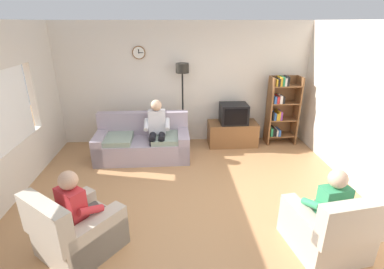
{
  "coord_description": "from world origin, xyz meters",
  "views": [
    {
      "loc": [
        -0.24,
        -3.78,
        2.68
      ],
      "look_at": [
        0.04,
        0.64,
        0.91
      ],
      "focal_mm": 26.64,
      "sensor_mm": 36.0,
      "label": 1
    }
  ],
  "objects_px": {
    "tv": "(234,114)",
    "person_in_right_armchair": "(327,204)",
    "bookshelf": "(280,109)",
    "floor_lamp": "(182,82)",
    "person_on_couch": "(157,127)",
    "couch": "(143,143)",
    "armchair_near_window": "(77,232)",
    "tv_stand": "(232,133)",
    "person_in_left_armchair": "(80,207)",
    "armchair_near_bookshelf": "(327,230)"
  },
  "relations": [
    {
      "from": "tv",
      "to": "person_in_right_armchair",
      "type": "height_order",
      "value": "person_in_right_armchair"
    },
    {
      "from": "bookshelf",
      "to": "floor_lamp",
      "type": "bearing_deg",
      "value": 179.26
    },
    {
      "from": "person_on_couch",
      "to": "couch",
      "type": "bearing_deg",
      "value": 160.58
    },
    {
      "from": "tv",
      "to": "armchair_near_window",
      "type": "xyz_separation_m",
      "value": [
        -2.54,
        -3.14,
        -0.47
      ]
    },
    {
      "from": "tv_stand",
      "to": "tv",
      "type": "xyz_separation_m",
      "value": [
        0.0,
        -0.02,
        0.49
      ]
    },
    {
      "from": "tv_stand",
      "to": "floor_lamp",
      "type": "height_order",
      "value": "floor_lamp"
    },
    {
      "from": "floor_lamp",
      "to": "person_in_left_armchair",
      "type": "xyz_separation_m",
      "value": [
        -1.35,
        -3.19,
        -0.85
      ]
    },
    {
      "from": "person_in_left_armchair",
      "to": "floor_lamp",
      "type": "bearing_deg",
      "value": 67.1
    },
    {
      "from": "person_in_right_armchair",
      "to": "tv_stand",
      "type": "bearing_deg",
      "value": 98.9
    },
    {
      "from": "floor_lamp",
      "to": "person_on_couch",
      "type": "distance_m",
      "value": 1.19
    },
    {
      "from": "couch",
      "to": "tv",
      "type": "relative_size",
      "value": 3.17
    },
    {
      "from": "armchair_near_bookshelf",
      "to": "person_in_left_armchair",
      "type": "distance_m",
      "value": 3.03
    },
    {
      "from": "armchair_near_window",
      "to": "person_in_right_armchair",
      "type": "xyz_separation_m",
      "value": [
        3.04,
        -0.07,
        0.32
      ]
    },
    {
      "from": "couch",
      "to": "floor_lamp",
      "type": "relative_size",
      "value": 1.03
    },
    {
      "from": "tv_stand",
      "to": "armchair_near_window",
      "type": "relative_size",
      "value": 0.93
    },
    {
      "from": "bookshelf",
      "to": "floor_lamp",
      "type": "xyz_separation_m",
      "value": [
        -2.23,
        0.03,
        0.63
      ]
    },
    {
      "from": "person_in_right_armchair",
      "to": "couch",
      "type": "bearing_deg",
      "value": 132.8
    },
    {
      "from": "couch",
      "to": "tv",
      "type": "distance_m",
      "value": 2.1
    },
    {
      "from": "armchair_near_window",
      "to": "person_on_couch",
      "type": "relative_size",
      "value": 0.96
    },
    {
      "from": "couch",
      "to": "person_in_left_armchair",
      "type": "xyz_separation_m",
      "value": [
        -0.49,
        -2.55,
        0.29
      ]
    },
    {
      "from": "couch",
      "to": "bookshelf",
      "type": "height_order",
      "value": "bookshelf"
    },
    {
      "from": "tv",
      "to": "person_in_right_armchair",
      "type": "relative_size",
      "value": 0.54
    },
    {
      "from": "bookshelf",
      "to": "person_in_right_armchair",
      "type": "height_order",
      "value": "bookshelf"
    },
    {
      "from": "bookshelf",
      "to": "person_in_right_armchair",
      "type": "xyz_separation_m",
      "value": [
        -0.59,
        -3.31,
        -0.22
      ]
    },
    {
      "from": "floor_lamp",
      "to": "armchair_near_window",
      "type": "relative_size",
      "value": 1.56
    },
    {
      "from": "tv_stand",
      "to": "armchair_near_window",
      "type": "height_order",
      "value": "armchair_near_window"
    },
    {
      "from": "person_in_left_armchair",
      "to": "person_in_right_armchair",
      "type": "relative_size",
      "value": 1.0
    },
    {
      "from": "couch",
      "to": "person_in_left_armchair",
      "type": "relative_size",
      "value": 1.7
    },
    {
      "from": "tv_stand",
      "to": "bookshelf",
      "type": "bearing_deg",
      "value": 3.67
    },
    {
      "from": "tv_stand",
      "to": "person_on_couch",
      "type": "relative_size",
      "value": 0.89
    },
    {
      "from": "floor_lamp",
      "to": "armchair_near_window",
      "type": "bearing_deg",
      "value": -113.29
    },
    {
      "from": "tv_stand",
      "to": "person_on_couch",
      "type": "bearing_deg",
      "value": -158.73
    },
    {
      "from": "couch",
      "to": "person_on_couch",
      "type": "xyz_separation_m",
      "value": [
        0.31,
        -0.11,
        0.39
      ]
    },
    {
      "from": "tv",
      "to": "armchair_near_window",
      "type": "distance_m",
      "value": 4.06
    },
    {
      "from": "couch",
      "to": "tv",
      "type": "height_order",
      "value": "tv"
    },
    {
      "from": "couch",
      "to": "armchair_near_window",
      "type": "height_order",
      "value": "same"
    },
    {
      "from": "tv",
      "to": "armchair_near_window",
      "type": "relative_size",
      "value": 0.51
    },
    {
      "from": "couch",
      "to": "person_in_right_armchair",
      "type": "bearing_deg",
      "value": -47.2
    },
    {
      "from": "person_on_couch",
      "to": "person_in_left_armchair",
      "type": "relative_size",
      "value": 1.11
    },
    {
      "from": "couch",
      "to": "person_in_right_armchair",
      "type": "distance_m",
      "value": 3.69
    },
    {
      "from": "tv_stand",
      "to": "person_in_right_armchair",
      "type": "xyz_separation_m",
      "value": [
        0.51,
        -3.24,
        0.34
      ]
    },
    {
      "from": "couch",
      "to": "person_in_left_armchair",
      "type": "bearing_deg",
      "value": -100.9
    },
    {
      "from": "couch",
      "to": "tv_stand",
      "type": "distance_m",
      "value": 2.06
    },
    {
      "from": "armchair_near_window",
      "to": "person_in_left_armchair",
      "type": "bearing_deg",
      "value": 51.27
    },
    {
      "from": "bookshelf",
      "to": "floor_lamp",
      "type": "relative_size",
      "value": 0.85
    },
    {
      "from": "tv_stand",
      "to": "tv",
      "type": "bearing_deg",
      "value": -90.0
    },
    {
      "from": "floor_lamp",
      "to": "person_in_right_armchair",
      "type": "bearing_deg",
      "value": -63.84
    },
    {
      "from": "couch",
      "to": "person_in_right_armchair",
      "type": "relative_size",
      "value": 1.7
    },
    {
      "from": "armchair_near_bookshelf",
      "to": "person_in_left_armchair",
      "type": "bearing_deg",
      "value": 175.57
    },
    {
      "from": "armchair_near_window",
      "to": "person_in_right_armchair",
      "type": "relative_size",
      "value": 1.06
    }
  ]
}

